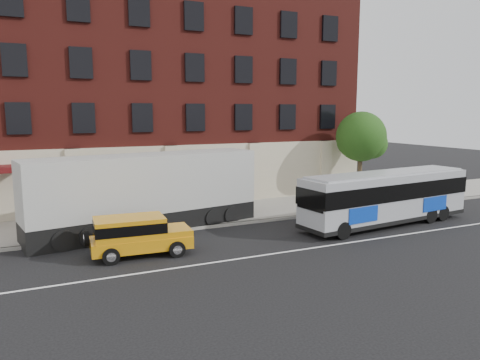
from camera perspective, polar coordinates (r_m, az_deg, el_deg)
name	(u,v)px	position (r m, az deg, el deg)	size (l,w,h in m)	color
ground	(250,261)	(19.72, 1.25, -10.15)	(120.00, 120.00, 0.00)	black
sidewalk	(185,216)	(27.78, -6.89, -4.51)	(60.00, 6.00, 0.15)	gray
kerb	(202,228)	(25.02, -4.78, -5.95)	(60.00, 0.25, 0.15)	gray
lane_line	(245,258)	(20.15, 0.62, -9.72)	(60.00, 0.12, 0.01)	white
building	(150,94)	(34.72, -11.20, 10.47)	(30.00, 12.10, 15.00)	#5C1B16
sign_pole	(29,217)	(23.47, -24.93, -4.24)	(0.30, 0.20, 2.50)	slate
street_tree	(362,139)	(34.14, 14.97, 5.04)	(3.60, 3.60, 6.20)	#35281A
city_bus	(386,196)	(26.79, 17.86, -1.91)	(11.11, 3.43, 3.00)	#9DA0A7
yellow_suv	(136,233)	(20.71, -12.86, -6.54)	(4.66, 2.23, 1.76)	orange
shipping_container	(146,194)	(24.58, -11.64, -1.68)	(12.57, 4.61, 4.11)	black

